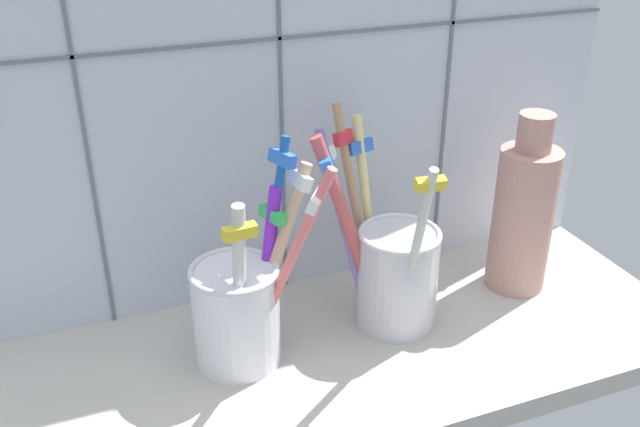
# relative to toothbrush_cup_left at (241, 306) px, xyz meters

# --- Properties ---
(counter_slab) EXTENTS (0.64, 0.22, 0.02)m
(counter_slab) POSITION_rel_toothbrush_cup_left_xyz_m (0.07, -0.02, -0.06)
(counter_slab) COLOR #BCB7AD
(counter_slab) RESTS_ON ground
(tile_wall_back) EXTENTS (0.64, 0.02, 0.45)m
(tile_wall_back) POSITION_rel_toothbrush_cup_left_xyz_m (0.07, 0.10, 0.15)
(tile_wall_back) COLOR silver
(tile_wall_back) RESTS_ON ground
(toothbrush_cup_left) EXTENTS (0.10, 0.09, 0.18)m
(toothbrush_cup_left) POSITION_rel_toothbrush_cup_left_xyz_m (0.00, 0.00, 0.00)
(toothbrush_cup_left) COLOR white
(toothbrush_cup_left) RESTS_ON counter_slab
(toothbrush_cup_right) EXTENTS (0.11, 0.13, 0.19)m
(toothbrush_cup_right) POSITION_rel_toothbrush_cup_left_xyz_m (0.13, 0.00, 0.00)
(toothbrush_cup_right) COLOR silver
(toothbrush_cup_right) RESTS_ON counter_slab
(ceramic_vase) EXTENTS (0.05, 0.05, 0.17)m
(ceramic_vase) POSITION_rel_toothbrush_cup_left_xyz_m (0.27, 0.01, 0.02)
(ceramic_vase) COLOR tan
(ceramic_vase) RESTS_ON counter_slab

